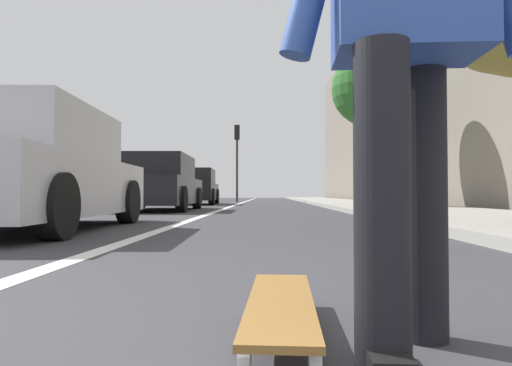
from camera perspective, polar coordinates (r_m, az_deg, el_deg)
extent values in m
plane|color=#38383D|center=(10.58, 0.78, -3.81)|extent=(80.00, 80.00, 0.00)
cube|color=silver|center=(20.61, -2.06, -2.64)|extent=(52.00, 0.16, 0.01)
cube|color=#9E9B93|center=(18.88, 11.97, -2.56)|extent=(52.00, 3.20, 0.11)
cube|color=slate|center=(23.88, 16.59, 10.48)|extent=(40.00, 1.20, 10.69)
cylinder|color=white|center=(1.73, 0.36, -14.99)|extent=(0.07, 0.03, 0.07)
cylinder|color=white|center=(1.73, 6.19, -14.99)|extent=(0.07, 0.03, 0.07)
cylinder|color=white|center=(1.16, -1.50, -21.96)|extent=(0.07, 0.03, 0.07)
cylinder|color=white|center=(1.15, 7.60, -21.99)|extent=(0.07, 0.03, 0.07)
cube|color=silver|center=(1.72, 3.27, -13.47)|extent=(0.06, 0.12, 0.02)
cube|color=silver|center=(1.14, 3.04, -19.80)|extent=(0.06, 0.12, 0.02)
cube|color=olive|center=(1.42, 3.18, -15.11)|extent=(0.85, 0.23, 0.02)
cylinder|color=black|center=(1.15, 15.91, -2.91)|extent=(0.14, 0.14, 0.82)
cylinder|color=black|center=(1.45, 20.71, -2.56)|extent=(0.14, 0.14, 0.82)
cube|color=black|center=(1.22, 16.03, -20.84)|extent=(0.26, 0.11, 0.07)
cube|color=#B7B7BC|center=(6.13, -27.29, -0.39)|extent=(4.08, 2.05, 0.70)
cube|color=#B7B7BC|center=(6.04, -27.86, 5.81)|extent=(2.27, 1.82, 0.60)
cube|color=#4C606B|center=(7.03, -23.77, 4.77)|extent=(0.11, 1.66, 0.51)
cylinder|color=black|center=(7.64, -29.16, -2.12)|extent=(0.66, 0.25, 0.65)
cylinder|color=black|center=(6.97, -16.12, -2.32)|extent=(0.66, 0.25, 0.65)
cylinder|color=black|center=(4.63, -24.26, -2.74)|extent=(0.66, 0.25, 0.65)
cube|color=black|center=(12.24, -12.41, -0.99)|extent=(4.37, 1.90, 0.70)
cube|color=black|center=(12.11, -12.55, 2.10)|extent=(2.42, 1.71, 0.60)
cube|color=#4C606B|center=(13.28, -11.41, 1.79)|extent=(0.07, 1.59, 0.51)
cylinder|color=black|center=(13.75, -14.67, -1.89)|extent=(0.64, 0.23, 0.63)
cylinder|color=black|center=(13.41, -7.58, -1.94)|extent=(0.64, 0.23, 0.63)
cylinder|color=black|center=(11.18, -18.23, -1.99)|extent=(0.64, 0.23, 0.63)
cylinder|color=black|center=(10.76, -9.54, -2.06)|extent=(0.64, 0.23, 0.63)
cube|color=black|center=(18.94, -7.89, -1.10)|extent=(4.08, 1.89, 0.70)
cube|color=black|center=(18.80, -7.94, 0.89)|extent=(2.27, 1.68, 0.60)
cube|color=#4C606B|center=(19.90, -7.54, 0.76)|extent=(0.10, 1.52, 0.51)
cylinder|color=black|center=(20.28, -9.76, -1.70)|extent=(0.68, 0.25, 0.67)
cylinder|color=black|center=(20.09, -5.13, -1.72)|extent=(0.68, 0.25, 0.67)
cylinder|color=black|center=(17.83, -11.00, -1.74)|extent=(0.68, 0.25, 0.67)
cylinder|color=black|center=(17.62, -5.73, -1.76)|extent=(0.68, 0.25, 0.67)
cylinder|color=#2D2D2D|center=(24.28, -2.46, 1.58)|extent=(0.12, 0.12, 3.43)
cube|color=black|center=(24.48, -2.45, 6.53)|extent=(0.24, 0.28, 0.80)
sphere|color=red|center=(24.65, -2.43, 7.09)|extent=(0.16, 0.16, 0.16)
sphere|color=#392907|center=(24.61, -2.43, 6.49)|extent=(0.16, 0.16, 0.16)
sphere|color=black|center=(24.58, -2.43, 5.89)|extent=(0.16, 0.16, 0.16)
cylinder|color=brown|center=(13.45, 14.50, 2.65)|extent=(0.25, 0.25, 2.77)
sphere|color=#2D6B28|center=(13.78, 14.44, 11.70)|extent=(2.25, 2.25, 2.25)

